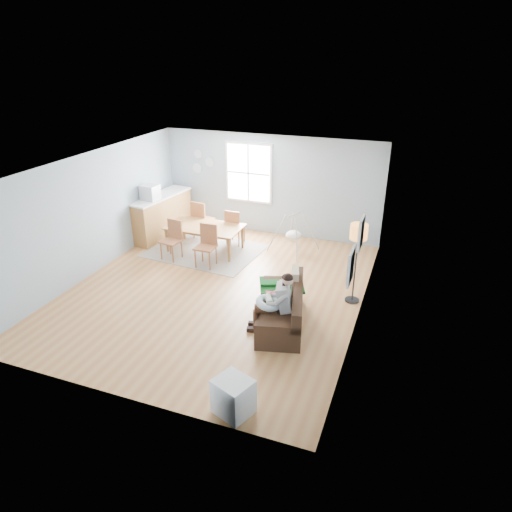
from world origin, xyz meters
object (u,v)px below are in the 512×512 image
at_px(storage_cube, 233,396).
at_px(baby_swing, 294,235).
at_px(floor_lamp, 358,239).
at_px(dining_table, 205,239).
at_px(monitor, 150,192).
at_px(toddler, 281,289).
at_px(counter, 162,215).
at_px(chair_sw, 173,237).
at_px(chair_nw, 201,217).
at_px(sofa, 283,311).
at_px(father, 276,301).
at_px(chair_ne, 234,225).
at_px(chair_se, 207,242).

bearing_deg(storage_cube, baby_swing, 97.51).
distance_m(floor_lamp, dining_table, 4.26).
distance_m(storage_cube, monitor, 6.86).
relative_size(toddler, counter, 0.37).
relative_size(chair_sw, chair_nw, 0.91).
height_order(counter, monitor, monitor).
relative_size(sofa, toddler, 2.56).
bearing_deg(sofa, chair_nw, 135.84).
bearing_deg(storage_cube, counter, 128.82).
height_order(father, storage_cube, father).
distance_m(dining_table, counter, 1.68).
bearing_deg(floor_lamp, storage_cube, -106.13).
bearing_deg(baby_swing, chair_sw, -152.25).
bearing_deg(monitor, sofa, -30.98).
relative_size(storage_cube, chair_nw, 0.60).
relative_size(chair_nw, baby_swing, 0.83).
xyz_separation_m(sofa, chair_sw, (-3.39, 1.87, 0.28)).
relative_size(chair_ne, baby_swing, 0.76).
distance_m(toddler, dining_table, 3.63).
height_order(sofa, chair_nw, chair_nw).
height_order(sofa, father, father).
bearing_deg(counter, chair_se, -32.58).
distance_m(storage_cube, chair_ne, 6.03).
xyz_separation_m(father, chair_sw, (-3.34, 2.15, -0.08)).
distance_m(chair_nw, baby_swing, 2.56).
distance_m(sofa, counter, 5.38).
xyz_separation_m(toddler, dining_table, (-2.75, 2.35, -0.31)).
bearing_deg(baby_swing, chair_ne, -174.88).
distance_m(toddler, chair_nw, 4.41).
xyz_separation_m(sofa, monitor, (-4.45, 2.67, 1.06)).
bearing_deg(toddler, chair_se, 144.80).
bearing_deg(counter, chair_ne, 1.81).
relative_size(chair_se, baby_swing, 0.79).
relative_size(father, toddler, 1.53).
xyz_separation_m(toddler, chair_se, (-2.33, 1.64, -0.06)).
bearing_deg(storage_cube, chair_nw, 120.35).
height_order(storage_cube, baby_swing, baby_swing).
xyz_separation_m(counter, baby_swing, (3.67, 0.21, -0.13)).
distance_m(dining_table, chair_nw, 0.87).
distance_m(dining_table, chair_ne, 0.86).
bearing_deg(dining_table, counter, 160.36).
height_order(chair_se, baby_swing, same).
bearing_deg(storage_cube, monitor, 131.09).
bearing_deg(baby_swing, father, -78.97).
xyz_separation_m(chair_nw, counter, (-1.12, -0.14, -0.03)).
xyz_separation_m(floor_lamp, baby_swing, (-1.83, 1.98, -0.94)).
relative_size(sofa, counter, 0.95).
bearing_deg(chair_se, toddler, -35.20).
relative_size(dining_table, chair_se, 1.87).
xyz_separation_m(chair_nw, chair_ne, (0.98, -0.07, -0.06)).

